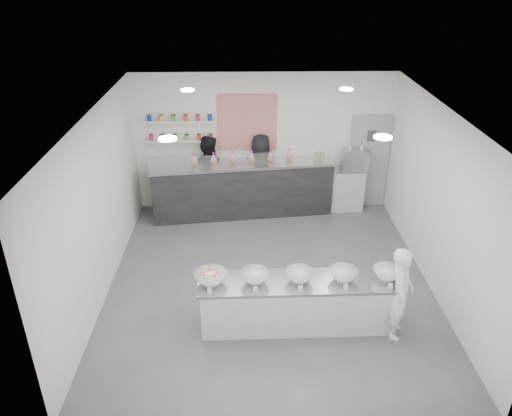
{
  "coord_description": "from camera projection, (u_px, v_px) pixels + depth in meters",
  "views": [
    {
      "loc": [
        -0.39,
        -7.17,
        5.1
      ],
      "look_at": [
        -0.22,
        0.4,
        1.25
      ],
      "focal_mm": 35.0,
      "sensor_mm": 36.0,
      "label": 1
    }
  ],
  "objects": [
    {
      "name": "staff_left",
      "position": [
        208.0,
        173.0,
        10.84
      ],
      "size": [
        0.97,
        0.84,
        1.71
      ],
      "primitive_type": "imported",
      "rotation": [
        0.0,
        0.0,
        2.88
      ],
      "color": "black",
      "rests_on": "floor"
    },
    {
      "name": "jar_shelf_upper",
      "position": [
        180.0,
        121.0,
        10.34
      ],
      "size": [
        1.45,
        0.22,
        0.04
      ],
      "primitive_type": "cube",
      "color": "silver",
      "rests_on": "back_wall"
    },
    {
      "name": "back_door",
      "position": [
        368.0,
        162.0,
        10.92
      ],
      "size": [
        0.88,
        0.04,
        2.1
      ],
      "primitive_type": "cube",
      "color": "#9B9C99",
      "rests_on": "floor"
    },
    {
      "name": "cup_stacks",
      "position": [
        319.0,
        161.0,
        10.69
      ],
      "size": [
        0.24,
        0.24,
        0.36
      ],
      "primitive_type": null,
      "color": "tan",
      "rests_on": "espresso_ledge"
    },
    {
      "name": "back_bar",
      "position": [
        243.0,
        189.0,
        10.74
      ],
      "size": [
        3.93,
        1.17,
        1.2
      ],
      "primitive_type": "cube",
      "rotation": [
        0.0,
        0.0,
        0.12
      ],
      "color": "black",
      "rests_on": "floor"
    },
    {
      "name": "ceiling",
      "position": [
        272.0,
        114.0,
        7.35
      ],
      "size": [
        6.0,
        6.0,
        0.0
      ],
      "primitive_type": "plane",
      "rotation": [
        3.14,
        0.0,
        0.0
      ],
      "color": "white",
      "rests_on": "floor"
    },
    {
      "name": "staff_right",
      "position": [
        261.0,
        173.0,
        10.85
      ],
      "size": [
        0.9,
        0.64,
        1.73
      ],
      "primitive_type": "imported",
      "rotation": [
        0.0,
        0.0,
        3.25
      ],
      "color": "black",
      "rests_on": "floor"
    },
    {
      "name": "sneeze_guard",
      "position": [
        244.0,
        161.0,
        10.1
      ],
      "size": [
        3.79,
        0.48,
        0.33
      ],
      "primitive_type": "cube",
      "rotation": [
        0.0,
        0.0,
        0.12
      ],
      "color": "white",
      "rests_on": "back_bar"
    },
    {
      "name": "floor",
      "position": [
        269.0,
        282.0,
        8.71
      ],
      "size": [
        6.0,
        6.0,
        0.0
      ],
      "primitive_type": "plane",
      "color": "#515156",
      "rests_on": "ground"
    },
    {
      "name": "back_wall",
      "position": [
        264.0,
        143.0,
        10.7
      ],
      "size": [
        5.5,
        0.0,
        5.5
      ],
      "primitive_type": "plane",
      "rotation": [
        1.57,
        0.0,
        0.0
      ],
      "color": "white",
      "rests_on": "floor"
    },
    {
      "name": "downlight_2",
      "position": [
        188.0,
        90.0,
        8.75
      ],
      "size": [
        0.24,
        0.24,
        0.02
      ],
      "primitive_type": "cylinder",
      "color": "white",
      "rests_on": "ceiling"
    },
    {
      "name": "cookie_bags",
      "position": [
        242.0,
        157.0,
        10.41
      ],
      "size": [
        2.14,
        0.4,
        0.26
      ],
      "primitive_type": null,
      "rotation": [
        0.0,
        0.0,
        0.12
      ],
      "color": "#CD75B7",
      "rests_on": "back_bar"
    },
    {
      "name": "espresso_ledge",
      "position": [
        334.0,
        189.0,
        11.0
      ],
      "size": [
        1.3,
        0.41,
        0.97
      ],
      "primitive_type": "cube",
      "color": "#ADADA9",
      "rests_on": "floor"
    },
    {
      "name": "jar_shelf_lower",
      "position": [
        181.0,
        140.0,
        10.53
      ],
      "size": [
        1.45,
        0.22,
        0.04
      ],
      "primitive_type": "cube",
      "color": "silver",
      "rests_on": "back_wall"
    },
    {
      "name": "espresso_machine",
      "position": [
        355.0,
        160.0,
        10.69
      ],
      "size": [
        0.56,
        0.38,
        0.42
      ],
      "primitive_type": "cube",
      "color": "#93969E",
      "rests_on": "espresso_ledge"
    },
    {
      "name": "woman_prep",
      "position": [
        400.0,
        293.0,
        7.21
      ],
      "size": [
        0.49,
        0.62,
        1.47
      ],
      "primitive_type": "imported",
      "rotation": [
        0.0,
        0.0,
        1.27
      ],
      "color": "white",
      "rests_on": "floor"
    },
    {
      "name": "downlight_1",
      "position": [
        383.0,
        137.0,
        6.49
      ],
      "size": [
        0.24,
        0.24,
        0.02
      ],
      "primitive_type": "cylinder",
      "color": "white",
      "rests_on": "ceiling"
    },
    {
      "name": "left_wall",
      "position": [
        99.0,
        207.0,
        7.97
      ],
      "size": [
        0.0,
        6.0,
        6.0
      ],
      "primitive_type": "plane",
      "rotation": [
        1.57,
        0.0,
        1.57
      ],
      "color": "white",
      "rests_on": "floor"
    },
    {
      "name": "downlight_0",
      "position": [
        168.0,
        139.0,
        6.44
      ],
      "size": [
        0.24,
        0.24,
        0.02
      ],
      "primitive_type": "cylinder",
      "color": "white",
      "rests_on": "ceiling"
    },
    {
      "name": "downlight_3",
      "position": [
        346.0,
        89.0,
        8.81
      ],
      "size": [
        0.24,
        0.24,
        0.02
      ],
      "primitive_type": "cylinder",
      "color": "white",
      "rests_on": "ceiling"
    },
    {
      "name": "label_cards",
      "position": [
        303.0,
        301.0,
        6.85
      ],
      "size": [
        2.66,
        0.04,
        0.07
      ],
      "primitive_type": null,
      "color": "white",
      "rests_on": "prep_counter"
    },
    {
      "name": "pattern_panel",
      "position": [
        247.0,
        123.0,
        10.47
      ],
      "size": [
        1.25,
        0.03,
        1.2
      ],
      "primitive_type": "cube",
      "color": "#A40B06",
      "rests_on": "back_wall"
    },
    {
      "name": "right_wall",
      "position": [
        440.0,
        203.0,
        8.08
      ],
      "size": [
        0.0,
        6.0,
        6.0
      ],
      "primitive_type": "plane",
      "rotation": [
        1.57,
        0.0,
        -1.57
      ],
      "color": "white",
      "rests_on": "floor"
    },
    {
      "name": "prep_bowls",
      "position": [
        299.0,
        276.0,
        7.3
      ],
      "size": [
        3.04,
        0.58,
        0.17
      ],
      "primitive_type": null,
      "rotation": [
        0.0,
        0.0,
        0.02
      ],
      "color": "white",
      "rests_on": "prep_counter"
    },
    {
      "name": "prep_counter",
      "position": [
        298.0,
        303.0,
        7.53
      ],
      "size": [
        3.0,
        0.73,
        0.81
      ],
      "primitive_type": "cube",
      "rotation": [
        0.0,
        0.0,
        0.02
      ],
      "color": "#ADADA9",
      "rests_on": "floor"
    },
    {
      "name": "preserve_jars",
      "position": [
        180.0,
        128.0,
        10.39
      ],
      "size": [
        1.45,
        0.1,
        0.56
      ],
      "primitive_type": null,
      "color": "#CE204C",
      "rests_on": "jar_shelf_lower"
    }
  ]
}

